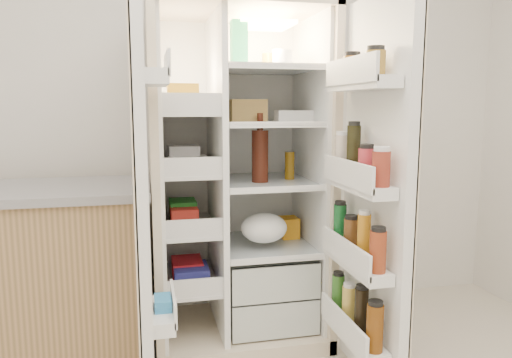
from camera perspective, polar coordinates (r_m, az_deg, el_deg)
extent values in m
cube|color=silver|center=(2.98, -6.89, 9.67)|extent=(4.00, 0.02, 2.70)
cube|color=beige|center=(2.96, -3.45, 0.98)|extent=(0.92, 0.04, 1.80)
cube|color=beige|center=(2.59, -11.86, -0.26)|extent=(0.04, 0.70, 1.80)
cube|color=beige|center=(2.75, 6.79, 0.37)|extent=(0.04, 0.70, 1.80)
cube|color=beige|center=(2.65, -2.37, 19.22)|extent=(0.92, 0.70, 0.04)
cube|color=beige|center=(2.89, -2.15, -17.06)|extent=(0.92, 0.70, 0.08)
cube|color=white|center=(2.92, -3.36, 1.29)|extent=(0.84, 0.02, 1.68)
cube|color=white|center=(2.59, -11.21, 0.20)|extent=(0.02, 0.62, 1.68)
cube|color=white|center=(2.74, 6.21, 0.76)|extent=(0.02, 0.62, 1.68)
cube|color=white|center=(2.61, -4.63, 0.42)|extent=(0.03, 0.62, 1.68)
cube|color=silver|center=(2.84, 1.08, -14.30)|extent=(0.47, 0.52, 0.19)
cube|color=silver|center=(2.77, 1.09, -10.48)|extent=(0.47, 0.52, 0.19)
cube|color=#FFD18C|center=(2.72, 0.80, 17.67)|extent=(0.30, 0.30, 0.02)
cube|color=silver|center=(2.74, -7.76, -11.60)|extent=(0.28, 0.58, 0.02)
cube|color=silver|center=(2.65, -7.89, -5.49)|extent=(0.28, 0.58, 0.02)
cube|color=silver|center=(2.59, -8.03, 0.96)|extent=(0.28, 0.58, 0.02)
cube|color=silver|center=(2.57, -8.17, 7.61)|extent=(0.28, 0.58, 0.02)
cube|color=silver|center=(2.75, 1.00, -7.69)|extent=(0.49, 0.58, 0.01)
cube|color=silver|center=(2.67, 1.02, -0.25)|extent=(0.49, 0.58, 0.01)
cube|color=silver|center=(2.64, 1.03, 6.63)|extent=(0.49, 0.58, 0.02)
cube|color=silver|center=(2.65, 1.05, 12.70)|extent=(0.49, 0.58, 0.02)
cube|color=red|center=(2.72, -7.79, -10.41)|extent=(0.16, 0.20, 0.10)
cube|color=#227F28|center=(2.63, -7.92, -4.01)|extent=(0.14, 0.18, 0.12)
cube|color=silver|center=(2.59, -8.05, 1.95)|extent=(0.20, 0.22, 0.07)
cube|color=gold|center=(2.57, -8.21, 9.39)|extent=(0.15, 0.16, 0.14)
cube|color=navy|center=(2.72, -7.79, -10.51)|extent=(0.18, 0.20, 0.09)
cube|color=red|center=(2.63, -7.92, -4.22)|extent=(0.14, 0.18, 0.10)
cube|color=silver|center=(2.58, -8.06, 2.50)|extent=(0.16, 0.16, 0.12)
sphere|color=orange|center=(2.77, -1.12, -16.29)|extent=(0.07, 0.07, 0.07)
sphere|color=orange|center=(2.82, 0.56, -15.79)|extent=(0.07, 0.07, 0.07)
sphere|color=orange|center=(2.81, 2.82, -15.91)|extent=(0.07, 0.07, 0.07)
sphere|color=orange|center=(2.90, -0.71, -15.07)|extent=(0.07, 0.07, 0.07)
sphere|color=orange|center=(2.91, 1.37, -15.05)|extent=(0.07, 0.07, 0.07)
sphere|color=orange|center=(2.90, 3.56, -15.15)|extent=(0.07, 0.07, 0.07)
sphere|color=orange|center=(2.84, -2.08, -15.68)|extent=(0.07, 0.07, 0.07)
ellipsoid|color=#3D7426|center=(2.78, 0.99, -10.06)|extent=(0.26, 0.24, 0.11)
cylinder|color=#3C160D|center=(2.58, 0.48, 2.70)|extent=(0.09, 0.09, 0.28)
cylinder|color=brown|center=(2.69, 3.97, 1.60)|extent=(0.05, 0.05, 0.15)
cube|color=#2A9A60|center=(2.58, -2.03, 15.60)|extent=(0.08, 0.08, 0.23)
cylinder|color=white|center=(2.61, 3.07, 13.92)|extent=(0.10, 0.10, 0.09)
cylinder|color=gold|center=(2.77, 1.47, 13.62)|extent=(0.07, 0.07, 0.09)
cube|color=silver|center=(2.64, 4.90, 7.40)|extent=(0.24, 0.10, 0.06)
cube|color=#AB8444|center=(2.64, -0.95, 8.07)|extent=(0.19, 0.11, 0.12)
ellipsoid|color=white|center=(2.63, 0.94, -6.49)|extent=(0.25, 0.23, 0.16)
cube|color=#FFA01A|center=(2.86, 3.89, -5.69)|extent=(0.10, 0.12, 0.12)
cube|color=white|center=(2.05, -13.21, -2.60)|extent=(0.05, 0.40, 1.72)
cube|color=beige|center=(2.05, -13.91, -2.62)|extent=(0.01, 0.40, 1.72)
cube|color=white|center=(2.20, -10.86, -15.44)|extent=(0.09, 0.32, 0.06)
cube|color=white|center=(2.01, -11.67, 11.57)|extent=(0.09, 0.32, 0.06)
cube|color=#338CCC|center=(2.19, -10.88, -14.72)|extent=(0.07, 0.12, 0.10)
cube|color=white|center=(2.19, 13.92, -1.90)|extent=(0.05, 0.58, 1.72)
cube|color=beige|center=(2.20, 14.50, -1.87)|extent=(0.01, 0.58, 1.72)
cube|color=white|center=(2.36, 11.41, -17.50)|extent=(0.11, 0.50, 0.05)
cube|color=white|center=(2.23, 11.67, -9.61)|extent=(0.11, 0.50, 0.05)
cube|color=white|center=(2.15, 11.95, -0.69)|extent=(0.11, 0.50, 0.05)
cube|color=white|center=(2.12, 12.31, 10.84)|extent=(0.11, 0.50, 0.05)
cylinder|color=#64330B|center=(2.14, 13.81, -16.66)|extent=(0.07, 0.07, 0.20)
cylinder|color=black|center=(2.24, 12.27, -15.12)|extent=(0.06, 0.06, 0.22)
cylinder|color=gold|center=(2.36, 10.87, -14.39)|extent=(0.06, 0.06, 0.18)
cylinder|color=#316C24|center=(2.47, 9.63, -13.18)|extent=(0.06, 0.06, 0.19)
cylinder|color=maroon|center=(2.03, 14.13, -8.30)|extent=(0.07, 0.07, 0.17)
cylinder|color=#BE7816|center=(2.13, 12.56, -6.84)|extent=(0.06, 0.06, 0.21)
cylinder|color=#593416|center=(2.25, 11.11, -6.62)|extent=(0.07, 0.07, 0.16)
cylinder|color=#135624|center=(2.36, 9.84, -5.37)|extent=(0.06, 0.06, 0.20)
cylinder|color=maroon|center=(1.96, 14.49, 1.15)|extent=(0.07, 0.07, 0.14)
cylinder|color=#B02D35|center=(2.07, 12.84, 1.60)|extent=(0.07, 0.07, 0.14)
cylinder|color=black|center=(2.18, 11.40, 3.18)|extent=(0.06, 0.06, 0.23)
cylinder|color=beige|center=(2.30, 10.05, 2.86)|extent=(0.06, 0.06, 0.18)
cylinder|color=olive|center=(2.02, 13.86, 13.05)|extent=(0.08, 0.08, 0.10)
cylinder|color=#95591B|center=(2.22, 11.25, 12.71)|extent=(0.08, 0.08, 0.10)
cube|color=#A47D52|center=(2.71, -25.53, -10.77)|extent=(1.20, 0.62, 0.86)
cube|color=gray|center=(2.60, -26.17, -1.35)|extent=(1.24, 0.66, 0.04)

